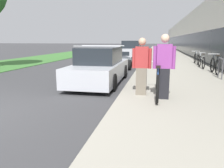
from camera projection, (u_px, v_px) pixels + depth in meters
sidewalk_slab at (166, 55)px, 24.07m from camera, size 4.33×70.00×0.14m
storefront_facade at (218, 36)px, 29.95m from camera, size 10.01×70.00×4.56m
lawn_strip at (79, 53)px, 30.16m from camera, size 4.85×70.00×0.03m
tandem_bicycle at (157, 82)px, 6.19m from camera, size 0.52×2.46×0.92m
person_rider at (164, 67)px, 5.78m from camera, size 0.58×0.23×1.71m
person_bystander at (142, 67)px, 6.22m from camera, size 0.55×0.22×1.62m
bike_rack_hoop at (221, 66)px, 8.95m from camera, size 0.05×0.60×0.84m
cruiser_bike_nearest at (215, 66)px, 10.26m from camera, size 0.52×1.68×0.92m
cruiser_bike_middle at (202, 62)px, 12.41m from camera, size 0.52×1.75×0.84m
cruiser_bike_farthest at (197, 59)px, 14.48m from camera, size 0.52×1.81×0.84m
parked_sedan_curbside at (100, 67)px, 8.70m from camera, size 1.79×4.43×1.49m
vintage_roadster_curbside at (120, 61)px, 13.71m from camera, size 1.69×3.85×0.97m
parked_sedan_far at (131, 51)px, 19.63m from camera, size 1.80×4.57×1.66m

